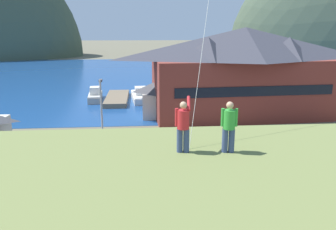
{
  "coord_description": "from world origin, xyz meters",
  "views": [
    {
      "loc": [
        -1.79,
        -17.61,
        10.52
      ],
      "look_at": [
        0.29,
        9.0,
        3.57
      ],
      "focal_mm": 35.53,
      "sensor_mm": 36.0,
      "label": 1
    }
  ],
  "objects_px": {
    "parked_car_front_row_red": "(127,193)",
    "storage_shed_waterside": "(163,97)",
    "moored_boat_wharfside": "(95,96)",
    "parked_car_mid_row_far": "(117,156)",
    "wharf_dock": "(117,98)",
    "parked_car_corner_spot": "(239,193)",
    "person_companion": "(229,125)",
    "harbor_lodge": "(244,70)",
    "moored_boat_outer_mooring": "(141,96)",
    "parked_car_front_row_end": "(18,192)",
    "parking_light_pole": "(102,110)",
    "person_kite_flyer": "(183,125)",
    "parked_car_back_row_left": "(331,180)"
  },
  "relations": [
    {
      "from": "harbor_lodge",
      "to": "parked_car_mid_row_far",
      "type": "bearing_deg",
      "value": -133.33
    },
    {
      "from": "harbor_lodge",
      "to": "wharf_dock",
      "type": "xyz_separation_m",
      "value": [
        -15.98,
        10.46,
        -5.32
      ]
    },
    {
      "from": "moored_boat_outer_mooring",
      "to": "parking_light_pole",
      "type": "distance_m",
      "value": 21.41
    },
    {
      "from": "person_kite_flyer",
      "to": "parked_car_front_row_end",
      "type": "bearing_deg",
      "value": 137.25
    },
    {
      "from": "moored_boat_outer_mooring",
      "to": "wharf_dock",
      "type": "bearing_deg",
      "value": 175.04
    },
    {
      "from": "moored_boat_outer_mooring",
      "to": "parked_car_front_row_end",
      "type": "bearing_deg",
      "value": -103.36
    },
    {
      "from": "moored_boat_outer_mooring",
      "to": "parked_car_back_row_left",
      "type": "distance_m",
      "value": 32.79
    },
    {
      "from": "harbor_lodge",
      "to": "parking_light_pole",
      "type": "relative_size",
      "value": 3.7
    },
    {
      "from": "parked_car_mid_row_far",
      "to": "moored_boat_wharfside",
      "type": "bearing_deg",
      "value": 101.2
    },
    {
      "from": "parked_car_mid_row_far",
      "to": "parking_light_pole",
      "type": "bearing_deg",
      "value": 110.1
    },
    {
      "from": "harbor_lodge",
      "to": "parked_car_mid_row_far",
      "type": "relative_size",
      "value": 5.36
    },
    {
      "from": "parked_car_front_row_red",
      "to": "person_companion",
      "type": "bearing_deg",
      "value": -63.41
    },
    {
      "from": "moored_boat_wharfside",
      "to": "parked_car_back_row_left",
      "type": "distance_m",
      "value": 36.44
    },
    {
      "from": "moored_boat_outer_mooring",
      "to": "parking_light_pole",
      "type": "height_order",
      "value": "parking_light_pole"
    },
    {
      "from": "harbor_lodge",
      "to": "moored_boat_outer_mooring",
      "type": "distance_m",
      "value": 16.8
    },
    {
      "from": "person_companion",
      "to": "person_kite_flyer",
      "type": "bearing_deg",
      "value": 175.09
    },
    {
      "from": "storage_shed_waterside",
      "to": "parking_light_pole",
      "type": "bearing_deg",
      "value": -116.86
    },
    {
      "from": "moored_boat_wharfside",
      "to": "parked_car_front_row_end",
      "type": "bearing_deg",
      "value": -90.76
    },
    {
      "from": "moored_boat_wharfside",
      "to": "parked_car_corner_spot",
      "type": "bearing_deg",
      "value": -68.52
    },
    {
      "from": "parked_car_front_row_end",
      "to": "parked_car_front_row_red",
      "type": "height_order",
      "value": "same"
    },
    {
      "from": "harbor_lodge",
      "to": "parked_car_front_row_red",
      "type": "xyz_separation_m",
      "value": [
        -13.2,
        -20.87,
        -4.6
      ]
    },
    {
      "from": "wharf_dock",
      "to": "parked_car_corner_spot",
      "type": "relative_size",
      "value": 2.48
    },
    {
      "from": "wharf_dock",
      "to": "parked_car_corner_spot",
      "type": "bearing_deg",
      "value": -73.58
    },
    {
      "from": "parked_car_front_row_end",
      "to": "person_kite_flyer",
      "type": "bearing_deg",
      "value": -42.75
    },
    {
      "from": "harbor_lodge",
      "to": "parked_car_corner_spot",
      "type": "xyz_separation_m",
      "value": [
        -6.56,
        -21.5,
        -4.6
      ]
    },
    {
      "from": "parked_car_back_row_left",
      "to": "person_companion",
      "type": "distance_m",
      "value": 13.94
    },
    {
      "from": "moored_boat_wharfside",
      "to": "parked_car_corner_spot",
      "type": "height_order",
      "value": "moored_boat_wharfside"
    },
    {
      "from": "moored_boat_wharfside",
      "to": "parked_car_front_row_end",
      "type": "relative_size",
      "value": 1.44
    },
    {
      "from": "moored_boat_outer_mooring",
      "to": "parking_light_pole",
      "type": "xyz_separation_m",
      "value": [
        -3.26,
        -20.94,
        3.02
      ]
    },
    {
      "from": "wharf_dock",
      "to": "person_kite_flyer",
      "type": "bearing_deg",
      "value": -82.47
    },
    {
      "from": "parking_light_pole",
      "to": "parked_car_corner_spot",
      "type": "bearing_deg",
      "value": -49.53
    },
    {
      "from": "harbor_lodge",
      "to": "parked_car_back_row_left",
      "type": "relative_size",
      "value": 5.34
    },
    {
      "from": "parked_car_corner_spot",
      "to": "parked_car_front_row_red",
      "type": "distance_m",
      "value": 6.67
    },
    {
      "from": "moored_boat_outer_mooring",
      "to": "parked_car_corner_spot",
      "type": "bearing_deg",
      "value": -79.48
    },
    {
      "from": "person_kite_flyer",
      "to": "harbor_lodge",
      "type": "bearing_deg",
      "value": 69.19
    },
    {
      "from": "parked_car_front_row_red",
      "to": "storage_shed_waterside",
      "type": "bearing_deg",
      "value": 80.93
    },
    {
      "from": "moored_boat_wharfside",
      "to": "moored_boat_outer_mooring",
      "type": "bearing_deg",
      "value": -5.23
    },
    {
      "from": "moored_boat_wharfside",
      "to": "parked_car_mid_row_far",
      "type": "relative_size",
      "value": 1.44
    },
    {
      "from": "storage_shed_waterside",
      "to": "parked_car_front_row_end",
      "type": "bearing_deg",
      "value": -115.03
    },
    {
      "from": "parked_car_mid_row_far",
      "to": "person_companion",
      "type": "distance_m",
      "value": 15.78
    },
    {
      "from": "parked_car_front_row_end",
      "to": "person_companion",
      "type": "height_order",
      "value": "person_companion"
    },
    {
      "from": "storage_shed_waterside",
      "to": "moored_boat_outer_mooring",
      "type": "xyz_separation_m",
      "value": [
        -2.74,
        9.09,
        -1.69
      ]
    },
    {
      "from": "harbor_lodge",
      "to": "moored_boat_outer_mooring",
      "type": "height_order",
      "value": "harbor_lodge"
    },
    {
      "from": "moored_boat_wharfside",
      "to": "parked_car_front_row_red",
      "type": "relative_size",
      "value": 1.46
    },
    {
      "from": "wharf_dock",
      "to": "moored_boat_wharfside",
      "type": "height_order",
      "value": "moored_boat_wharfside"
    },
    {
      "from": "moored_boat_outer_mooring",
      "to": "parked_car_front_row_end",
      "type": "height_order",
      "value": "moored_boat_outer_mooring"
    },
    {
      "from": "parked_car_front_row_red",
      "to": "person_companion",
      "type": "xyz_separation_m",
      "value": [
        3.88,
        -7.75,
        6.35
      ]
    },
    {
      "from": "moored_boat_outer_mooring",
      "to": "parking_light_pole",
      "type": "bearing_deg",
      "value": -98.85
    },
    {
      "from": "parking_light_pole",
      "to": "person_kite_flyer",
      "type": "xyz_separation_m",
      "value": [
        4.87,
        -17.7,
        3.69
      ]
    },
    {
      "from": "harbor_lodge",
      "to": "moored_boat_outer_mooring",
      "type": "xyz_separation_m",
      "value": [
        -12.44,
        10.15,
        -4.95
      ]
    }
  ]
}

